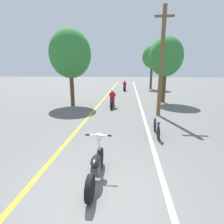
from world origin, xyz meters
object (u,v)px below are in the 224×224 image
utility_pole (162,62)px  roadside_tree_right_near (166,57)px  bicycle_parked (157,128)px  motorcycle_rider_far (125,87)px  roadside_tree_right_far (152,57)px  roadside_tree_left (70,54)px  motorcycle_rider_lead (112,101)px  motorcycle_foreground (96,165)px

utility_pole → roadside_tree_right_near: 4.73m
bicycle_parked → motorcycle_rider_far: bearing=96.6°
roadside_tree_right_near → roadside_tree_right_far: 10.59m
roadside_tree_left → motorcycle_rider_far: roadside_tree_left is taller
motorcycle_rider_far → utility_pole: bearing=-78.7°
motorcycle_rider_lead → bicycle_parked: 6.12m
roadside_tree_right_near → motorcycle_foreground: roadside_tree_right_near is taller
roadside_tree_right_far → motorcycle_foreground: size_ratio=3.07×
roadside_tree_left → roadside_tree_right_near: bearing=13.9°
motorcycle_rider_lead → motorcycle_rider_far: (0.66, 10.30, -0.01)m
roadside_tree_right_far → roadside_tree_right_near: bearing=-90.8°
utility_pole → motorcycle_rider_far: utility_pole is taller
motorcycle_foreground → bicycle_parked: 4.01m
utility_pole → roadside_tree_right_far: utility_pole is taller
bicycle_parked → roadside_tree_right_far: bearing=84.2°
motorcycle_rider_far → motorcycle_foreground: bearing=-90.7°
motorcycle_foreground → motorcycle_rider_far: (0.22, 19.32, 0.09)m
utility_pole → roadside_tree_left: (-6.45, 2.68, 0.70)m
roadside_tree_left → bicycle_parked: 9.26m
motorcycle_rider_lead → bicycle_parked: motorcycle_rider_lead is taller
roadside_tree_right_near → bicycle_parked: roadside_tree_right_near is taller
motorcycle_foreground → motorcycle_rider_far: bearing=89.3°
motorcycle_rider_far → roadside_tree_left: bearing=-112.4°
roadside_tree_right_near → motorcycle_rider_lead: roadside_tree_right_near is taller
bicycle_parked → utility_pole: bearing=79.8°
roadside_tree_right_far → bicycle_parked: (-1.90, -18.67, -4.15)m
utility_pole → roadside_tree_right_near: (1.11, 4.56, 0.57)m
motorcycle_rider_lead → bicycle_parked: size_ratio=1.25×
roadside_tree_right_near → roadside_tree_left: roadside_tree_left is taller
motorcycle_rider_lead → utility_pole: bearing=-33.1°
roadside_tree_right_near → roadside_tree_right_far: bearing=89.2°
roadside_tree_left → motorcycle_rider_lead: 4.82m
roadside_tree_left → motorcycle_rider_lead: roadside_tree_left is taller
roadside_tree_right_near → motorcycle_rider_far: bearing=114.8°
roadside_tree_right_near → motorcycle_foreground: 12.62m
roadside_tree_right_far → roadside_tree_left: bearing=-121.8°
roadside_tree_right_far → motorcycle_foreground: (-3.96, -22.10, -4.05)m
roadside_tree_right_near → utility_pole: bearing=-103.7°
roadside_tree_right_near → motorcycle_rider_lead: (-4.25, -2.52, -3.31)m
roadside_tree_right_far → bicycle_parked: size_ratio=3.75×
roadside_tree_left → motorcycle_foreground: size_ratio=2.93×
bicycle_parked → roadside_tree_left: bearing=133.0°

